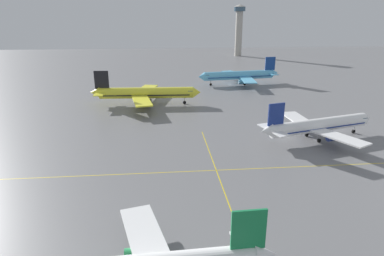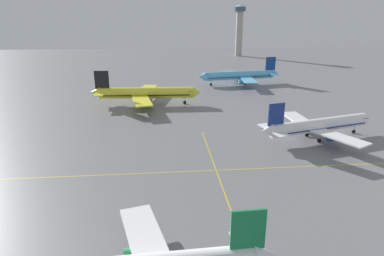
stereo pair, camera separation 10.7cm
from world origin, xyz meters
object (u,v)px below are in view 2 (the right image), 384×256
Objects in this scene: airliner_second_row at (318,125)px; airliner_third_row at (145,93)px; airliner_far_left_stand at (240,75)px; control_tower at (239,26)px.

airliner_third_row reaches higher than airliner_second_row.
airliner_second_row is 72.08m from airliner_far_left_stand.
control_tower is at bearing 65.11° from airliner_third_row.
airliner_far_left_stand is 1.03× the size of control_tower.
control_tower reaches higher than airliner_second_row.
airliner_third_row is at bearing -141.83° from airliner_far_left_stand.
control_tower reaches higher than airliner_third_row.
control_tower is (20.43, 181.06, 18.18)m from airliner_second_row.
airliner_far_left_stand is at bearing -102.47° from control_tower.
airliner_second_row is 0.90× the size of control_tower.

